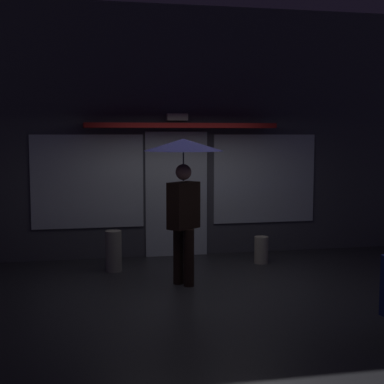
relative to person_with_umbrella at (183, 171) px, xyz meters
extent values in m
plane|color=#2D2D33|center=(0.25, -0.21, -1.64)|extent=(18.00, 18.00, 0.00)
cube|color=#4C4C56|center=(0.25, 2.14, 0.55)|extent=(9.84, 0.30, 4.37)
cube|color=white|center=(0.25, 1.97, -0.54)|extent=(1.10, 0.04, 2.20)
cube|color=white|center=(-1.29, 1.97, -0.29)|extent=(1.90, 0.04, 1.60)
cube|color=white|center=(1.88, 1.97, -0.29)|extent=(1.90, 0.04, 1.60)
cube|color=white|center=(0.25, 1.89, 0.81)|extent=(0.36, 0.16, 0.12)
cube|color=maroon|center=(0.25, 1.64, 0.66)|extent=(3.20, 0.70, 0.08)
cylinder|color=black|center=(0.06, -0.08, -1.23)|extent=(0.15, 0.15, 0.82)
cylinder|color=black|center=(-0.06, 0.08, -1.23)|extent=(0.15, 0.15, 0.82)
cube|color=black|center=(0.00, 0.00, -0.49)|extent=(0.51, 0.47, 0.66)
cube|color=silver|center=(-0.08, -0.10, -0.49)|extent=(0.12, 0.10, 0.53)
cube|color=navy|center=(-0.08, -0.10, -0.51)|extent=(0.05, 0.05, 0.42)
sphere|color=tan|center=(0.00, 0.00, -0.01)|extent=(0.23, 0.23, 0.23)
cylinder|color=slate|center=(0.00, 0.00, 0.00)|extent=(0.02, 0.02, 0.91)
cone|color=#14144C|center=(0.00, 0.00, 0.37)|extent=(1.13, 1.13, 0.17)
cylinder|color=#9E998E|center=(-0.93, 1.02, -1.31)|extent=(0.26, 0.26, 0.65)
cylinder|color=#B2A899|center=(1.53, 1.09, -1.41)|extent=(0.23, 0.23, 0.45)
camera|label=1|loc=(-1.47, -7.78, 0.52)|focal=52.76mm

